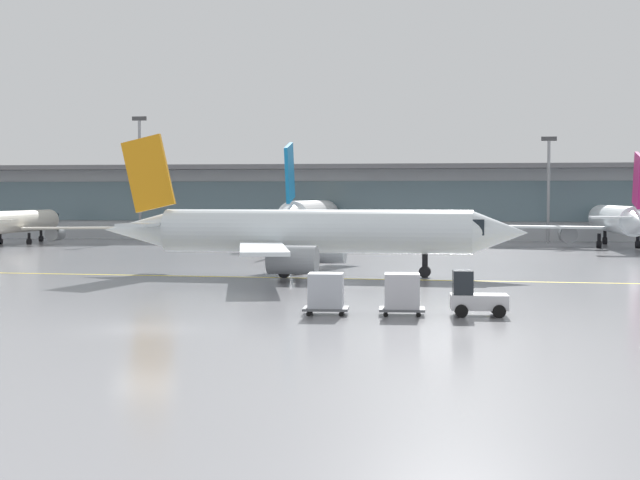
{
  "coord_description": "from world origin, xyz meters",
  "views": [
    {
      "loc": [
        12.48,
        -39.03,
        5.48
      ],
      "look_at": [
        5.15,
        16.8,
        3.0
      ],
      "focal_mm": 55.01,
      "sensor_mm": 36.0,
      "label": 1
    }
  ],
  "objects": [
    {
      "name": "gate_airplane_3",
      "position": [
        30.52,
        70.08,
        2.96
      ],
      "size": [
        27.73,
        29.71,
        9.87
      ],
      "rotation": [
        0.0,
        0.0,
        1.57
      ],
      "color": "white",
      "rests_on": "ground_plane"
    },
    {
      "name": "gate_airplane_1",
      "position": [
        -37.11,
        69.24,
        2.55
      ],
      "size": [
        23.84,
        25.61,
        8.49
      ],
      "rotation": [
        0.0,
        0.0,
        1.6
      ],
      "color": "silver",
      "rests_on": "ground_plane"
    },
    {
      "name": "apron_light_mast_2",
      "position": [
        24.26,
        79.85,
        6.99
      ],
      "size": [
        1.8,
        0.36,
        12.63
      ],
      "color": "gray",
      "rests_on": "ground_plane"
    },
    {
      "name": "taxiing_regional_jet",
      "position": [
        2.97,
        28.24,
        3.0
      ],
      "size": [
        30.19,
        28.01,
        10.0
      ],
      "rotation": [
        0.0,
        0.0,
        -0.07
      ],
      "color": "white",
      "rests_on": "ground_plane"
    },
    {
      "name": "ground_plane",
      "position": [
        0.0,
        0.0,
        0.0
      ],
      "size": [
        400.0,
        400.0,
        0.0
      ],
      "primitive_type": "plane",
      "color": "gray"
    },
    {
      "name": "gate_airplane_2",
      "position": [
        -3.13,
        71.33,
        3.3
      ],
      "size": [
        30.93,
        33.18,
        11.01
      ],
      "rotation": [
        0.0,
        0.0,
        1.55
      ],
      "color": "white",
      "rests_on": "ground_plane"
    },
    {
      "name": "terminal_concourse",
      "position": [
        0.0,
        88.64,
        4.92
      ],
      "size": [
        228.1,
        11.0,
        9.6
      ],
      "color": "#B2B7BC",
      "rests_on": "ground_plane"
    },
    {
      "name": "baggage_tug",
      "position": [
        13.68,
        6.4,
        0.89
      ],
      "size": [
        2.67,
        1.74,
        2.1
      ],
      "rotation": [
        0.0,
        0.0,
        0.05
      ],
      "color": "silver",
      "rests_on": "ground_plane"
    },
    {
      "name": "cargo_dolly_trailing",
      "position": [
        6.85,
        6.03,
        1.05
      ],
      "size": [
        2.18,
        1.71,
        1.94
      ],
      "rotation": [
        0.0,
        0.0,
        0.05
      ],
      "color": "#595B60",
      "rests_on": "ground_plane"
    },
    {
      "name": "apron_light_mast_1",
      "position": [
        -26.09,
        80.38,
        8.48
      ],
      "size": [
        1.8,
        0.36,
        15.58
      ],
      "color": "gray",
      "rests_on": "ground_plane"
    },
    {
      "name": "taxiway_centreline_stripe",
      "position": [
        3.36,
        26.22,
        0.0
      ],
      "size": [
        109.76,
        7.97,
        0.01
      ],
      "primitive_type": "cube",
      "rotation": [
        0.0,
        0.0,
        -0.07
      ],
      "color": "yellow",
      "rests_on": "ground_plane"
    },
    {
      "name": "cargo_dolly_lead",
      "position": [
        10.38,
        6.22,
        1.05
      ],
      "size": [
        2.18,
        1.71,
        1.94
      ],
      "rotation": [
        0.0,
        0.0,
        0.05
      ],
      "color": "#595B60",
      "rests_on": "ground_plane"
    }
  ]
}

